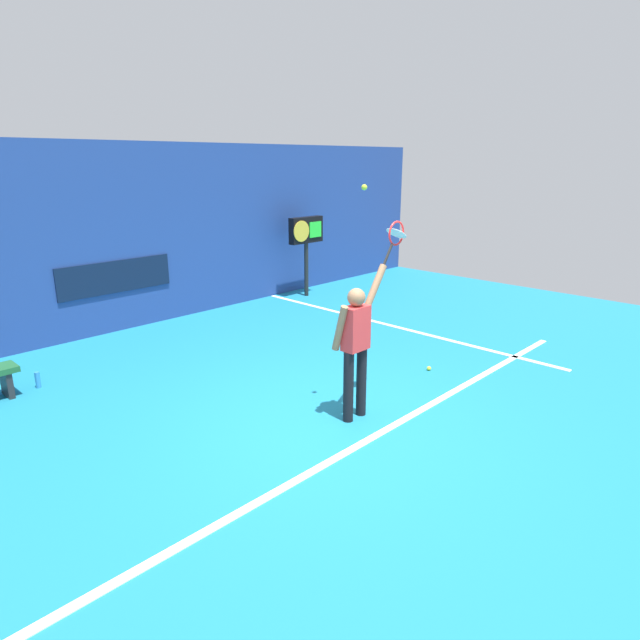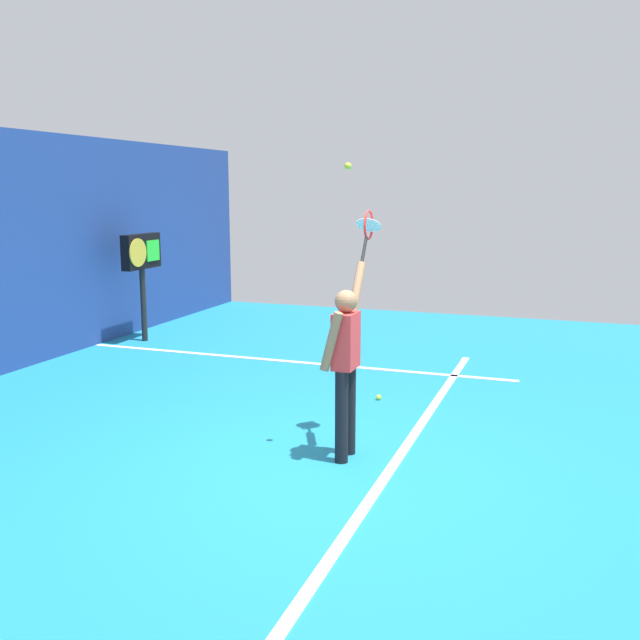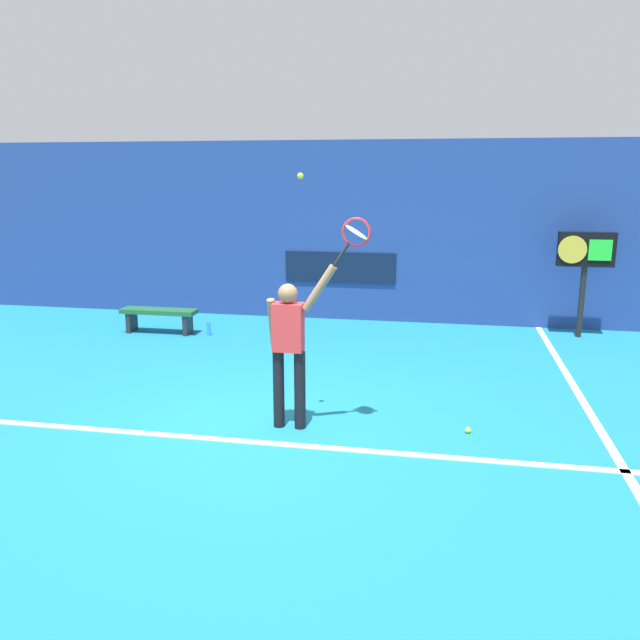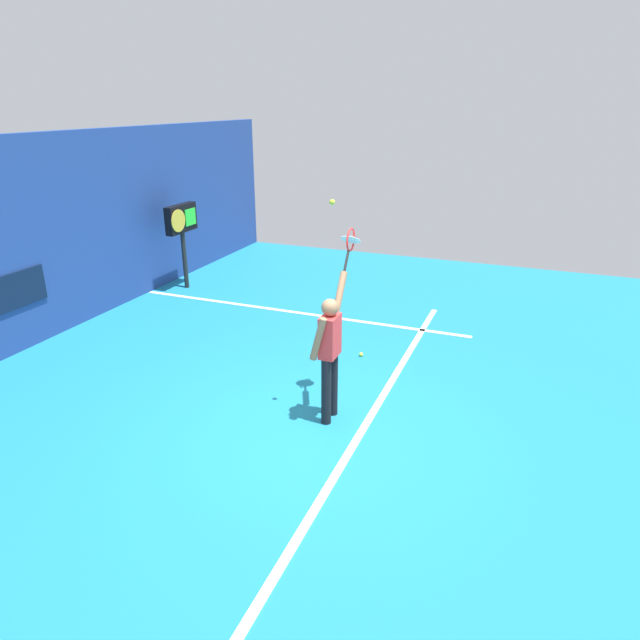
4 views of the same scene
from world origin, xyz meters
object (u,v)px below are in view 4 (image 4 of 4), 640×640
(tennis_racket, at_px, (350,242))
(spare_ball, at_px, (361,354))
(scoreboard_clock, at_px, (182,223))
(tennis_player, at_px, (330,349))
(tennis_ball, at_px, (332,202))

(tennis_racket, relative_size, spare_ball, 8.82)
(tennis_racket, relative_size, scoreboard_clock, 0.32)
(scoreboard_clock, distance_m, spare_ball, 5.46)
(tennis_player, bearing_deg, scoreboard_clock, 50.61)
(scoreboard_clock, relative_size, spare_ball, 27.62)
(tennis_player, height_order, tennis_racket, tennis_racket)
(tennis_racket, height_order, spare_ball, tennis_racket)
(scoreboard_clock, bearing_deg, tennis_player, -129.39)
(tennis_ball, relative_size, spare_ball, 1.00)
(tennis_player, relative_size, tennis_ball, 28.26)
(tennis_player, height_order, tennis_ball, tennis_ball)
(tennis_player, xyz_separation_m, tennis_ball, (0.14, 0.03, 1.84))
(tennis_player, xyz_separation_m, tennis_racket, (0.73, -0.00, 1.23))
(tennis_racket, bearing_deg, scoreboard_clock, 55.95)
(tennis_racket, bearing_deg, tennis_player, 179.67)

